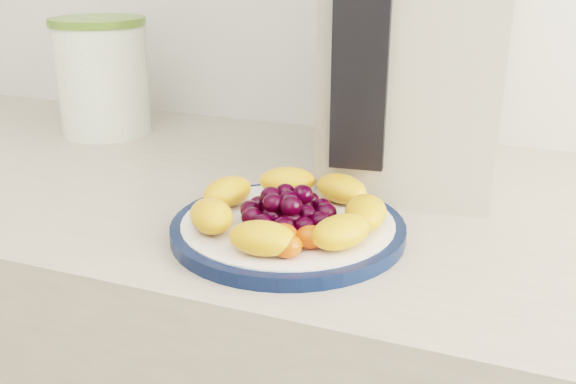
% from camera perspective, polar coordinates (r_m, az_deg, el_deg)
% --- Properties ---
extents(plate_rim, '(0.25, 0.25, 0.01)m').
position_cam_1_polar(plate_rim, '(0.69, 0.00, -3.29)').
color(plate_rim, '#0B193A').
rests_on(plate_rim, counter).
extents(plate_face, '(0.23, 0.23, 0.02)m').
position_cam_1_polar(plate_face, '(0.69, 0.00, -3.21)').
color(plate_face, white).
rests_on(plate_face, counter).
extents(canister, '(0.16, 0.16, 0.18)m').
position_cam_1_polar(canister, '(1.11, -16.11, 9.52)').
color(canister, '#53731B').
rests_on(canister, counter).
extents(canister_lid, '(0.17, 0.17, 0.01)m').
position_cam_1_polar(canister_lid, '(1.10, -16.61, 14.33)').
color(canister_lid, '#5A7E32').
rests_on(canister_lid, canister).
extents(appliance_body, '(0.24, 0.31, 0.36)m').
position_cam_1_polar(appliance_body, '(0.87, 11.45, 13.10)').
color(appliance_body, '#AEA997').
rests_on(appliance_body, counter).
extents(appliance_panel, '(0.06, 0.03, 0.27)m').
position_cam_1_polar(appliance_panel, '(0.72, 6.50, 12.34)').
color(appliance_panel, black).
rests_on(appliance_panel, appliance_body).
extents(fruit_plate, '(0.22, 0.22, 0.04)m').
position_cam_1_polar(fruit_plate, '(0.68, 0.19, -1.51)').
color(fruit_plate, orange).
rests_on(fruit_plate, plate_face).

